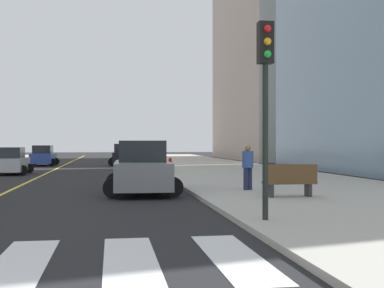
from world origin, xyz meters
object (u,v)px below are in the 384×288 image
at_px(car_blue_nearest, 43,156).
at_px(traffic_light_near_corner, 266,81).
at_px(car_gray_fifth, 142,169).
at_px(park_bench, 290,181).
at_px(fire_hydrant, 170,165).
at_px(car_silver_fourth, 11,162).
at_px(pedestrian_waiting_east, 248,165).
at_px(car_black_second, 124,155).

height_order(car_blue_nearest, traffic_light_near_corner, traffic_light_near_corner).
bearing_deg(car_blue_nearest, car_gray_fifth, -74.16).
bearing_deg(park_bench, fire_hydrant, 7.13).
xyz_separation_m(car_silver_fourth, pedestrian_waiting_east, (11.58, -14.39, 0.31)).
height_order(car_silver_fourth, traffic_light_near_corner, traffic_light_near_corner).
xyz_separation_m(car_black_second, car_gray_fifth, (0.09, -26.40, 0.07)).
height_order(car_blue_nearest, park_bench, car_blue_nearest).
bearing_deg(car_blue_nearest, car_black_second, -1.38).
xyz_separation_m(car_gray_fifth, pedestrian_waiting_east, (4.12, -0.53, 0.15)).
bearing_deg(car_black_second, fire_hydrant, 102.98).
bearing_deg(car_blue_nearest, fire_hydrant, -52.65).
bearing_deg(traffic_light_near_corner, car_black_second, -85.81).
xyz_separation_m(car_black_second, fire_hydrant, (2.73, -12.92, -0.33)).
bearing_deg(car_black_second, car_blue_nearest, -1.24).
bearing_deg(car_gray_fifth, fire_hydrant, -99.34).
bearing_deg(car_blue_nearest, park_bench, -67.41).
bearing_deg(car_gray_fifth, pedestrian_waiting_east, 174.38).
height_order(car_silver_fourth, park_bench, car_silver_fourth).
bearing_deg(car_silver_fourth, pedestrian_waiting_east, -51.01).
bearing_deg(pedestrian_waiting_east, car_silver_fourth, -74.25).
height_order(car_blue_nearest, car_black_second, car_black_second).
xyz_separation_m(car_silver_fourth, car_gray_fifth, (7.46, -13.86, 0.17)).
relative_size(car_black_second, park_bench, 2.42).
distance_m(car_black_second, traffic_light_near_corner, 34.90).
distance_m(traffic_light_near_corner, fire_hydrant, 21.99).
xyz_separation_m(traffic_light_near_corner, pedestrian_waiting_east, (1.66, 7.79, -2.36)).
bearing_deg(fire_hydrant, car_silver_fourth, 177.85).
relative_size(park_bench, fire_hydrant, 2.03).
bearing_deg(park_bench, car_blue_nearest, 21.36).
relative_size(car_blue_nearest, pedestrian_waiting_east, 2.29).
xyz_separation_m(car_blue_nearest, car_black_second, (7.02, -0.28, 0.07)).
bearing_deg(car_silver_fourth, car_black_second, 59.70).
height_order(car_black_second, car_silver_fourth, car_black_second).
distance_m(car_silver_fourth, park_bench, 21.18).
height_order(traffic_light_near_corner, pedestrian_waiting_east, traffic_light_near_corner).
relative_size(car_blue_nearest, fire_hydrant, 4.54).
relative_size(traffic_light_near_corner, fire_hydrant, 5.32).
xyz_separation_m(car_blue_nearest, fire_hydrant, (9.74, -13.20, -0.26)).
relative_size(car_gray_fifth, traffic_light_near_corner, 1.00).
bearing_deg(traffic_light_near_corner, fire_hydrant, -90.48).
distance_m(car_blue_nearest, car_black_second, 7.02).
height_order(car_black_second, fire_hydrant, car_black_second).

